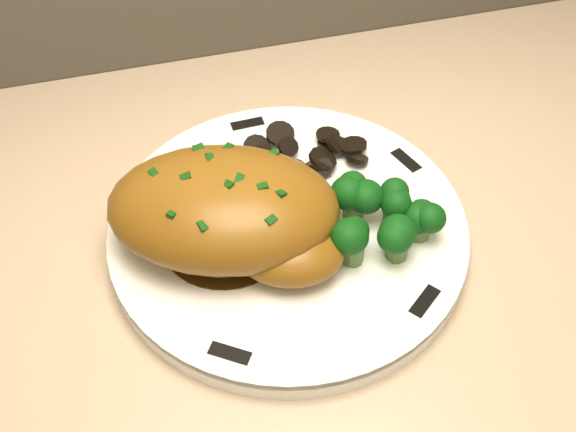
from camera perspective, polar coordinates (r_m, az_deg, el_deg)
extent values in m
cylinder|color=white|center=(0.57, 0.00, -1.28)|extent=(0.30, 0.30, 0.02)
cube|color=black|center=(0.62, 9.30, 4.34)|extent=(0.02, 0.03, 0.00)
cube|color=black|center=(0.64, -3.23, 7.26)|extent=(0.03, 0.01, 0.00)
cube|color=black|center=(0.58, -12.21, -0.47)|extent=(0.02, 0.03, 0.00)
cube|color=black|center=(0.50, -4.62, -10.78)|extent=(0.03, 0.02, 0.00)
cube|color=black|center=(0.53, 10.75, -6.65)|extent=(0.03, 0.03, 0.00)
cylinder|color=#352209|center=(0.56, -4.90, -1.65)|extent=(0.10, 0.10, 0.00)
ellipsoid|color=#8D5918|center=(0.53, -5.13, 0.63)|extent=(0.20, 0.16, 0.07)
ellipsoid|color=#8D5918|center=(0.52, 0.13, -2.85)|extent=(0.09, 0.08, 0.04)
cube|color=#0D3C0C|center=(0.52, -10.87, 3.21)|extent=(0.01, 0.01, 0.00)
cube|color=#0D3C0C|center=(0.52, -8.70, 3.51)|extent=(0.01, 0.01, 0.00)
cube|color=#0D3C0C|center=(0.51, -6.46, 3.61)|extent=(0.01, 0.01, 0.00)
cube|color=#0D3C0C|center=(0.51, -4.16, 3.55)|extent=(0.01, 0.01, 0.00)
cube|color=#0D3C0C|center=(0.51, -1.83, 3.32)|extent=(0.01, 0.01, 0.00)
cube|color=#0D3C0C|center=(0.51, 0.49, 2.90)|extent=(0.01, 0.01, 0.00)
cylinder|color=black|center=(0.62, 3.56, 5.56)|extent=(0.02, 0.02, 0.01)
cylinder|color=black|center=(0.63, 3.19, 6.20)|extent=(0.02, 0.02, 0.01)
cylinder|color=black|center=(0.63, 2.52, 6.72)|extent=(0.02, 0.02, 0.01)
cylinder|color=black|center=(0.63, 1.60, 6.45)|extent=(0.02, 0.02, 0.01)
cylinder|color=black|center=(0.63, 0.59, 6.65)|extent=(0.02, 0.02, 0.01)
cylinder|color=black|center=(0.63, -0.43, 6.68)|extent=(0.02, 0.02, 0.02)
cylinder|color=black|center=(0.63, -1.33, 5.93)|extent=(0.03, 0.02, 0.01)
cylinder|color=black|center=(0.62, -2.02, 5.70)|extent=(0.03, 0.03, 0.00)
cylinder|color=black|center=(0.61, -2.41, 5.40)|extent=(0.03, 0.03, 0.01)
cylinder|color=black|center=(0.61, -2.41, 4.47)|extent=(0.02, 0.02, 0.02)
cylinder|color=black|center=(0.60, -2.07, 4.23)|extent=(0.03, 0.03, 0.01)
cylinder|color=black|center=(0.60, -1.39, 4.12)|extent=(0.03, 0.03, 0.01)
cylinder|color=black|center=(0.60, -0.44, 3.52)|extent=(0.03, 0.03, 0.01)
cylinder|color=black|center=(0.60, 0.62, 3.75)|extent=(0.03, 0.03, 0.01)
cylinder|color=black|center=(0.60, 1.69, 4.16)|extent=(0.03, 0.02, 0.02)
cylinder|color=black|center=(0.61, 2.60, 4.09)|extent=(0.03, 0.03, 0.02)
cylinder|color=black|center=(0.61, 3.27, 4.76)|extent=(0.03, 0.03, 0.01)
cylinder|color=black|center=(0.61, 3.62, 5.49)|extent=(0.03, 0.03, 0.01)
cylinder|color=#4D7431|center=(0.55, 2.71, -0.53)|extent=(0.02, 0.02, 0.02)
sphere|color=black|center=(0.54, 2.77, 0.48)|extent=(0.02, 0.02, 0.02)
cylinder|color=#4D7431|center=(0.56, 5.19, 0.74)|extent=(0.02, 0.02, 0.02)
sphere|color=black|center=(0.55, 5.29, 1.75)|extent=(0.02, 0.02, 0.02)
cylinder|color=#4D7431|center=(0.56, 8.37, 0.25)|extent=(0.02, 0.02, 0.02)
sphere|color=black|center=(0.55, 8.54, 1.25)|extent=(0.02, 0.02, 0.02)
cylinder|color=#4D7431|center=(0.53, 5.18, -2.82)|extent=(0.02, 0.02, 0.02)
sphere|color=black|center=(0.52, 5.29, -1.83)|extent=(0.02, 0.02, 0.02)
cylinder|color=#4D7431|center=(0.54, 8.65, -2.48)|extent=(0.02, 0.02, 0.02)
sphere|color=black|center=(0.53, 8.83, -1.49)|extent=(0.02, 0.02, 0.02)
cylinder|color=#4D7431|center=(0.56, 10.40, -0.88)|extent=(0.02, 0.02, 0.02)
sphere|color=black|center=(0.54, 10.61, 0.11)|extent=(0.02, 0.02, 0.02)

